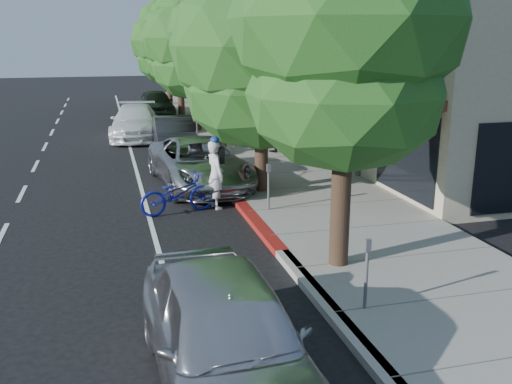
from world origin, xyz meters
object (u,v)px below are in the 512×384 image
object	(u,v)px
white_pickup	(135,122)
silver_suv	(200,163)
dark_suv_far	(156,103)
street_tree_3	(195,40)
dark_sedan	(174,135)
street_tree_0	(348,26)
bicycle	(178,194)
cyclist	(215,175)
street_tree_1	(262,49)
street_tree_2	(220,36)
pedestrian	(276,128)
near_car_a	(226,336)
street_tree_5	(168,42)
street_tree_4	(179,43)

from	to	relation	value
white_pickup	silver_suv	bearing A→B (deg)	-75.32
white_pickup	dark_suv_far	size ratio (longest dim) A/B	1.16
street_tree_3	dark_sedan	xyz separation A→B (m)	(-1.76, -4.84, -3.77)
street_tree_3	white_pickup	xyz separation A→B (m)	(-3.10, -0.78, -3.74)
dark_sedan	silver_suv	bearing A→B (deg)	-86.91
street_tree_0	bicycle	world-z (taller)	street_tree_0
street_tree_0	cyclist	distance (m)	6.55
dark_sedan	white_pickup	world-z (taller)	white_pickup
street_tree_1	dark_sedan	bearing A→B (deg)	103.79
street_tree_2	pedestrian	world-z (taller)	street_tree_2
street_tree_0	near_car_a	world-z (taller)	street_tree_0
street_tree_5	dark_sedan	bearing A→B (deg)	-95.95
street_tree_1	bicycle	distance (m)	4.80
dark_suv_far	street_tree_2	bearing A→B (deg)	-86.45
street_tree_2	pedestrian	xyz separation A→B (m)	(2.15, -0.36, -3.59)
pedestrian	street_tree_3	bearing A→B (deg)	-83.18
street_tree_0	street_tree_1	world-z (taller)	street_tree_0
bicycle	silver_suv	world-z (taller)	silver_suv
bicycle	white_pickup	world-z (taller)	white_pickup
white_pickup	dark_suv_far	bearing A→B (deg)	83.55
bicycle	pedestrian	xyz separation A→B (m)	(4.85, 6.88, 0.56)
bicycle	near_car_a	size ratio (longest dim) A/B	0.43
bicycle	near_car_a	world-z (taller)	near_car_a
street_tree_1	dark_suv_far	xyz separation A→B (m)	(-1.40, 18.84, -3.55)
street_tree_2	near_car_a	world-z (taller)	street_tree_2
street_tree_4	silver_suv	size ratio (longest dim) A/B	1.28
street_tree_0	white_pickup	bearing A→B (deg)	100.20
street_tree_3	dark_sedan	size ratio (longest dim) A/B	1.68
street_tree_3	near_car_a	world-z (taller)	street_tree_3
street_tree_0	street_tree_1	xyz separation A→B (m)	(0.00, 6.00, -0.54)
street_tree_4	pedestrian	bearing A→B (deg)	-80.13
street_tree_2	bicycle	bearing A→B (deg)	-110.46
silver_suv	pedestrian	xyz separation A→B (m)	(3.79, 4.14, 0.35)
street_tree_4	bicycle	size ratio (longest dim) A/B	3.35
street_tree_4	cyclist	xyz separation A→B (m)	(-1.60, -19.00, -3.33)
street_tree_2	near_car_a	size ratio (longest dim) A/B	1.53
street_tree_1	cyclist	distance (m)	3.86
street_tree_1	dark_suv_far	distance (m)	19.23
street_tree_1	near_car_a	xyz separation A→B (m)	(-3.10, -9.50, -3.50)
dark_suv_far	pedestrian	size ratio (longest dim) A/B	2.36
street_tree_4	pedestrian	distance (m)	12.94
street_tree_0	white_pickup	size ratio (longest dim) A/B	1.48
street_tree_4	bicycle	world-z (taller)	street_tree_4
street_tree_5	near_car_a	bearing A→B (deg)	-95.29
street_tree_3	street_tree_5	bearing A→B (deg)	90.00
street_tree_0	street_tree_3	size ratio (longest dim) A/B	1.04
street_tree_3	dark_sedan	bearing A→B (deg)	-109.93
street_tree_2	pedestrian	bearing A→B (deg)	-9.40
street_tree_1	pedestrian	xyz separation A→B (m)	(2.15, 5.64, -3.21)
bicycle	dark_suv_far	distance (m)	20.12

